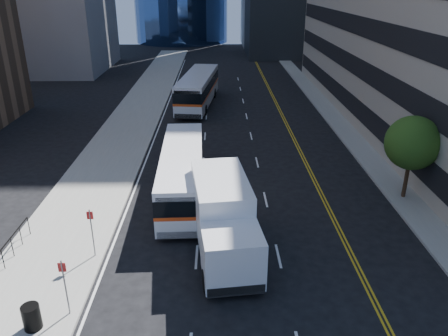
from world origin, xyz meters
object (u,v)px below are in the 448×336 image
street_tree (413,143)px  trash_can (32,317)px  bus_front (182,172)px  box_truck (224,218)px  bus_rear (198,89)px

street_tree → trash_can: bearing=-149.8°
bus_front → trash_can: size_ratio=11.16×
street_tree → box_truck: 12.58m
bus_front → bus_rear: size_ratio=0.87×
street_tree → box_truck: size_ratio=0.66×
box_truck → trash_can: size_ratio=7.55×
box_truck → street_tree: bearing=19.3°
box_truck → bus_front: bearing=104.3°
box_truck → trash_can: (-7.36, -5.27, -1.21)m
bus_front → bus_rear: (0.17, 21.61, 0.22)m
bus_rear → box_truck: bearing=-78.3°
bus_front → box_truck: bearing=-70.6°
street_tree → bus_rear: size_ratio=0.39×
street_tree → box_truck: (-11.17, -5.51, -1.77)m
bus_rear → trash_can: 33.55m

